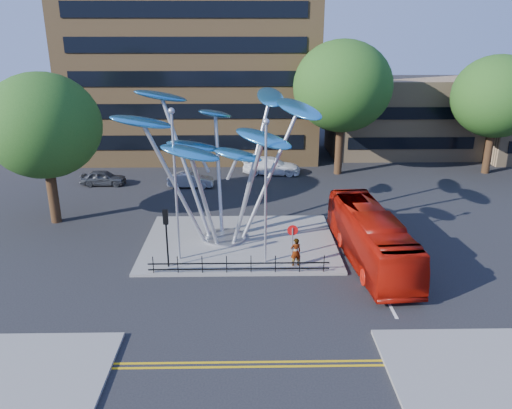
{
  "coord_description": "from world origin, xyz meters",
  "views": [
    {
      "loc": [
        -0.5,
        -23.07,
        12.87
      ],
      "look_at": [
        -0.01,
        4.0,
        3.31
      ],
      "focal_mm": 35.0,
      "sensor_mm": 36.0,
      "label": 1
    }
  ],
  "objects_px": {
    "street_lamp_left": "(175,173)",
    "leaf_sculpture": "(221,134)",
    "tree_left": "(43,126)",
    "parked_car_left": "(103,178)",
    "parked_car_mid": "(191,180)",
    "red_bus": "(370,237)",
    "pedestrian": "(296,252)",
    "tree_far": "(497,97)",
    "street_lamp_right": "(266,180)",
    "no_entry_sign_island": "(292,238)",
    "parked_car_right": "(272,166)",
    "traffic_light_island": "(166,226)",
    "tree_right": "(342,86)"
  },
  "relations": [
    {
      "from": "leaf_sculpture",
      "to": "parked_car_mid",
      "type": "height_order",
      "value": "leaf_sculpture"
    },
    {
      "from": "leaf_sculpture",
      "to": "red_bus",
      "type": "bearing_deg",
      "value": -21.09
    },
    {
      "from": "tree_far",
      "to": "street_lamp_left",
      "type": "xyz_separation_m",
      "value": [
        -26.5,
        -18.5,
        -1.75
      ]
    },
    {
      "from": "tree_left",
      "to": "street_lamp_left",
      "type": "bearing_deg",
      "value": -34.38
    },
    {
      "from": "traffic_light_island",
      "to": "no_entry_sign_island",
      "type": "bearing_deg",
      "value": 0.13
    },
    {
      "from": "red_bus",
      "to": "pedestrian",
      "type": "bearing_deg",
      "value": -173.2
    },
    {
      "from": "red_bus",
      "to": "pedestrian",
      "type": "relative_size",
      "value": 6.49
    },
    {
      "from": "tree_far",
      "to": "street_lamp_right",
      "type": "height_order",
      "value": "tree_far"
    },
    {
      "from": "tree_left",
      "to": "parked_car_right",
      "type": "distance_m",
      "value": 20.72
    },
    {
      "from": "tree_right",
      "to": "tree_left",
      "type": "bearing_deg",
      "value": -151.39
    },
    {
      "from": "parked_car_left",
      "to": "leaf_sculpture",
      "type": "bearing_deg",
      "value": -137.47
    },
    {
      "from": "street_lamp_right",
      "to": "traffic_light_island",
      "type": "xyz_separation_m",
      "value": [
        -5.5,
        -0.5,
        -2.48
      ]
    },
    {
      "from": "street_lamp_left",
      "to": "parked_car_left",
      "type": "height_order",
      "value": "street_lamp_left"
    },
    {
      "from": "tree_right",
      "to": "street_lamp_left",
      "type": "relative_size",
      "value": 1.38
    },
    {
      "from": "parked_car_mid",
      "to": "traffic_light_island",
      "type": "bearing_deg",
      "value": -176.7
    },
    {
      "from": "leaf_sculpture",
      "to": "traffic_light_island",
      "type": "bearing_deg",
      "value": -125.04
    },
    {
      "from": "leaf_sculpture",
      "to": "tree_left",
      "type": "bearing_deg",
      "value": 164.45
    },
    {
      "from": "street_lamp_left",
      "to": "street_lamp_right",
      "type": "bearing_deg",
      "value": -5.71
    },
    {
      "from": "leaf_sculpture",
      "to": "parked_car_right",
      "type": "height_order",
      "value": "leaf_sculpture"
    },
    {
      "from": "pedestrian",
      "to": "street_lamp_left",
      "type": "bearing_deg",
      "value": -22.33
    },
    {
      "from": "leaf_sculpture",
      "to": "street_lamp_left",
      "type": "bearing_deg",
      "value": -127.4
    },
    {
      "from": "pedestrian",
      "to": "parked_car_right",
      "type": "height_order",
      "value": "pedestrian"
    },
    {
      "from": "no_entry_sign_island",
      "to": "parked_car_mid",
      "type": "bearing_deg",
      "value": 115.45
    },
    {
      "from": "red_bus",
      "to": "parked_car_right",
      "type": "bearing_deg",
      "value": 100.51
    },
    {
      "from": "parked_car_mid",
      "to": "street_lamp_right",
      "type": "bearing_deg",
      "value": -156.69
    },
    {
      "from": "tree_left",
      "to": "traffic_light_island",
      "type": "height_order",
      "value": "tree_left"
    },
    {
      "from": "tree_far",
      "to": "traffic_light_island",
      "type": "height_order",
      "value": "tree_far"
    },
    {
      "from": "traffic_light_island",
      "to": "no_entry_sign_island",
      "type": "xyz_separation_m",
      "value": [
        7.0,
        0.02,
        -0.8
      ]
    },
    {
      "from": "tree_left",
      "to": "no_entry_sign_island",
      "type": "xyz_separation_m",
      "value": [
        16.0,
        -7.48,
        -4.98
      ]
    },
    {
      "from": "street_lamp_right",
      "to": "traffic_light_island",
      "type": "distance_m",
      "value": 6.05
    },
    {
      "from": "tree_left",
      "to": "traffic_light_island",
      "type": "xyz_separation_m",
      "value": [
        9.0,
        -7.5,
        -4.18
      ]
    },
    {
      "from": "no_entry_sign_island",
      "to": "street_lamp_right",
      "type": "bearing_deg",
      "value": 162.13
    },
    {
      "from": "traffic_light_island",
      "to": "red_bus",
      "type": "distance_m",
      "value": 11.68
    },
    {
      "from": "traffic_light_island",
      "to": "parked_car_left",
      "type": "xyz_separation_m",
      "value": [
        -8.03,
        16.24,
        -1.96
      ]
    },
    {
      "from": "red_bus",
      "to": "parked_car_right",
      "type": "xyz_separation_m",
      "value": [
        -4.83,
        18.69,
        -0.73
      ]
    },
    {
      "from": "tree_far",
      "to": "parked_car_mid",
      "type": "height_order",
      "value": "tree_far"
    },
    {
      "from": "tree_right",
      "to": "tree_left",
      "type": "xyz_separation_m",
      "value": [
        -22.0,
        -12.0,
        -1.24
      ]
    },
    {
      "from": "pedestrian",
      "to": "parked_car_left",
      "type": "distance_m",
      "value": 22.26
    },
    {
      "from": "leaf_sculpture",
      "to": "parked_car_left",
      "type": "distance_m",
      "value": 17.44
    },
    {
      "from": "leaf_sculpture",
      "to": "tree_right",
      "type": "bearing_deg",
      "value": 56.69
    },
    {
      "from": "leaf_sculpture",
      "to": "parked_car_left",
      "type": "height_order",
      "value": "leaf_sculpture"
    },
    {
      "from": "parked_car_left",
      "to": "parked_car_mid",
      "type": "bearing_deg",
      "value": -95.24
    },
    {
      "from": "tree_left",
      "to": "red_bus",
      "type": "bearing_deg",
      "value": -17.92
    },
    {
      "from": "street_lamp_right",
      "to": "traffic_light_island",
      "type": "relative_size",
      "value": 2.42
    },
    {
      "from": "no_entry_sign_island",
      "to": "parked_car_right",
      "type": "xyz_separation_m",
      "value": [
        -0.23,
        19.51,
        -1.04
      ]
    },
    {
      "from": "street_lamp_left",
      "to": "pedestrian",
      "type": "bearing_deg",
      "value": -8.49
    },
    {
      "from": "parked_car_left",
      "to": "tree_right",
      "type": "bearing_deg",
      "value": -80.92
    },
    {
      "from": "tree_far",
      "to": "parked_car_right",
      "type": "relative_size",
      "value": 2.01
    },
    {
      "from": "street_lamp_right",
      "to": "no_entry_sign_island",
      "type": "relative_size",
      "value": 3.39
    },
    {
      "from": "street_lamp_left",
      "to": "leaf_sculpture",
      "type": "bearing_deg",
      "value": 52.6
    }
  ]
}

